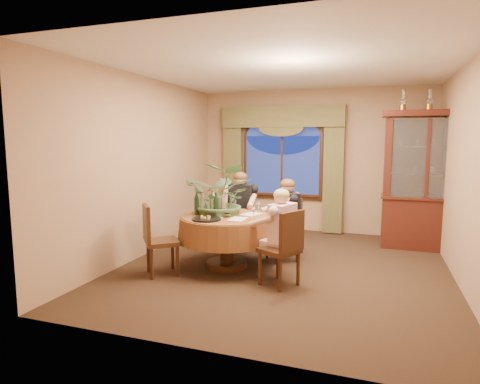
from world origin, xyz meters
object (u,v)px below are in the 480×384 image
(stoneware_vase, at_px, (222,205))
(wine_bottle_4, at_px, (202,202))
(wine_bottle_3, at_px, (213,202))
(person_pink, at_px, (282,235))
(olive_bowl, at_px, (226,215))
(chair_right, at_px, (279,248))
(chair_back, at_px, (238,221))
(china_cabinet, at_px, (425,181))
(chair_front_left, at_px, (162,240))
(oil_lamp_right, at_px, (457,99))
(wine_bottle_2, at_px, (213,203))
(person_back, at_px, (241,211))
(person_scarf, at_px, (288,221))
(dining_table, at_px, (227,241))
(wine_bottle_0, at_px, (197,204))
(wine_bottle_1, at_px, (216,204))
(chair_back_right, at_px, (282,229))
(oil_lamp_left, at_px, (403,100))
(oil_lamp_center, at_px, (430,100))
(centerpiece_plant, at_px, (222,171))

(stoneware_vase, distance_m, wine_bottle_4, 0.30)
(wine_bottle_3, xyz_separation_m, wine_bottle_4, (-0.12, -0.10, 0.00))
(person_pink, bearing_deg, olive_bowl, 94.27)
(chair_right, relative_size, person_pink, 0.79)
(chair_back, xyz_separation_m, wine_bottle_3, (-0.13, -0.79, 0.44))
(person_pink, bearing_deg, china_cabinet, -20.06)
(chair_front_left, bearing_deg, chair_back, 120.60)
(china_cabinet, relative_size, chair_back, 2.40)
(oil_lamp_right, xyz_separation_m, wine_bottle_2, (-3.39, -1.96, -1.55))
(person_back, relative_size, person_scarf, 1.04)
(china_cabinet, height_order, chair_back, china_cabinet)
(china_cabinet, bearing_deg, olive_bowl, -142.93)
(dining_table, height_order, wine_bottle_0, wine_bottle_0)
(wine_bottle_1, height_order, wine_bottle_4, same)
(person_scarf, distance_m, olive_bowl, 0.97)
(chair_back_right, relative_size, wine_bottle_2, 2.91)
(wine_bottle_2, bearing_deg, wine_bottle_3, 117.45)
(wine_bottle_0, bearing_deg, china_cabinet, 33.10)
(dining_table, xyz_separation_m, chair_right, (0.88, -0.48, 0.10))
(china_cabinet, xyz_separation_m, oil_lamp_left, (-0.40, 0.00, 1.32))
(wine_bottle_1, bearing_deg, wine_bottle_2, 134.17)
(chair_right, bearing_deg, wine_bottle_3, 89.65)
(wine_bottle_0, bearing_deg, wine_bottle_4, 81.99)
(wine_bottle_1, bearing_deg, wine_bottle_4, 159.30)
(dining_table, distance_m, wine_bottle_3, 0.63)
(oil_lamp_center, xyz_separation_m, chair_back, (-2.92, -1.05, -1.99))
(centerpiece_plant, relative_size, wine_bottle_3, 3.36)
(dining_table, distance_m, stoneware_vase, 0.54)
(dining_table, bearing_deg, wine_bottle_2, 168.67)
(wine_bottle_0, distance_m, wine_bottle_3, 0.28)
(chair_back, relative_size, wine_bottle_1, 2.91)
(wine_bottle_2, relative_size, wine_bottle_4, 1.00)
(person_back, bearing_deg, china_cabinet, -165.64)
(chair_back, bearing_deg, oil_lamp_center, -169.52)
(oil_lamp_left, height_order, chair_right, oil_lamp_left)
(olive_bowl, height_order, wine_bottle_0, wine_bottle_0)
(china_cabinet, xyz_separation_m, person_scarf, (-1.97, -1.51, -0.52))
(oil_lamp_center, xyz_separation_m, olive_bowl, (-2.75, -2.08, -1.70))
(chair_right, xyz_separation_m, person_back, (-0.98, 1.40, 0.17))
(chair_right, bearing_deg, wine_bottle_2, 93.14)
(centerpiece_plant, bearing_deg, olive_bowl, -57.61)
(dining_table, xyz_separation_m, person_scarf, (0.79, 0.49, 0.26))
(chair_back_right, distance_m, wine_bottle_1, 1.12)
(oil_lamp_left, relative_size, person_back, 0.26)
(chair_back, relative_size, chair_front_left, 1.00)
(china_cabinet, xyz_separation_m, centerpiece_plant, (-2.88, -1.86, 0.23))
(stoneware_vase, bearing_deg, wine_bottle_2, -132.91)
(dining_table, relative_size, wine_bottle_1, 4.27)
(person_pink, height_order, person_back, person_back)
(oil_lamp_right, xyz_separation_m, wine_bottle_1, (-3.31, -2.03, -1.55))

